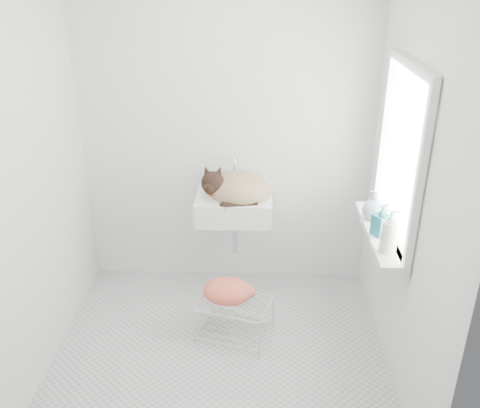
{
  "coord_description": "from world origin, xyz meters",
  "views": [
    {
      "loc": [
        0.24,
        -2.71,
        2.38
      ],
      "look_at": [
        0.12,
        0.5,
        0.88
      ],
      "focal_mm": 38.79,
      "sensor_mm": 36.0,
      "label": 1
    }
  ],
  "objects_px": {
    "sink": "(234,194)",
    "cat": "(236,190)",
    "bottle_c": "(373,219)",
    "wire_rack": "(234,317)",
    "bottle_b": "(379,234)",
    "bottle_a": "(387,252)"
  },
  "relations": [
    {
      "from": "sink",
      "to": "bottle_c",
      "type": "xyz_separation_m",
      "value": [
        0.93,
        -0.37,
        0.0
      ]
    },
    {
      "from": "sink",
      "to": "wire_rack",
      "type": "distance_m",
      "value": 0.88
    },
    {
      "from": "sink",
      "to": "cat",
      "type": "xyz_separation_m",
      "value": [
        0.01,
        -0.02,
        0.04
      ]
    },
    {
      "from": "bottle_a",
      "to": "bottle_b",
      "type": "distance_m",
      "value": 0.21
    },
    {
      "from": "sink",
      "to": "bottle_b",
      "type": "relative_size",
      "value": 2.75
    },
    {
      "from": "bottle_a",
      "to": "bottle_c",
      "type": "xyz_separation_m",
      "value": [
        0.0,
        0.43,
        0.0
      ]
    },
    {
      "from": "cat",
      "to": "bottle_b",
      "type": "xyz_separation_m",
      "value": [
        0.92,
        -0.57,
        -0.04
      ]
    },
    {
      "from": "bottle_a",
      "to": "sink",
      "type": "bearing_deg",
      "value": 139.22
    },
    {
      "from": "cat",
      "to": "bottle_c",
      "type": "xyz_separation_m",
      "value": [
        0.92,
        -0.35,
        -0.04
      ]
    },
    {
      "from": "wire_rack",
      "to": "bottle_a",
      "type": "distance_m",
      "value": 1.18
    },
    {
      "from": "bottle_b",
      "to": "bottle_c",
      "type": "xyz_separation_m",
      "value": [
        0.0,
        0.22,
        0.0
      ]
    },
    {
      "from": "wire_rack",
      "to": "bottle_a",
      "type": "bearing_deg",
      "value": -16.58
    },
    {
      "from": "wire_rack",
      "to": "bottle_c",
      "type": "xyz_separation_m",
      "value": [
        0.91,
        0.16,
        0.7
      ]
    },
    {
      "from": "sink",
      "to": "bottle_a",
      "type": "height_order",
      "value": "bottle_a"
    },
    {
      "from": "wire_rack",
      "to": "bottle_b",
      "type": "xyz_separation_m",
      "value": [
        0.91,
        -0.06,
        0.7
      ]
    },
    {
      "from": "wire_rack",
      "to": "bottle_c",
      "type": "distance_m",
      "value": 1.16
    },
    {
      "from": "cat",
      "to": "wire_rack",
      "type": "bearing_deg",
      "value": -85.0
    },
    {
      "from": "cat",
      "to": "wire_rack",
      "type": "relative_size",
      "value": 1.08
    },
    {
      "from": "bottle_a",
      "to": "bottle_b",
      "type": "height_order",
      "value": "bottle_a"
    },
    {
      "from": "bottle_b",
      "to": "wire_rack",
      "type": "bearing_deg",
      "value": 176.24
    },
    {
      "from": "wire_rack",
      "to": "bottle_c",
      "type": "relative_size",
      "value": 2.39
    },
    {
      "from": "cat",
      "to": "bottle_b",
      "type": "distance_m",
      "value": 1.08
    }
  ]
}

